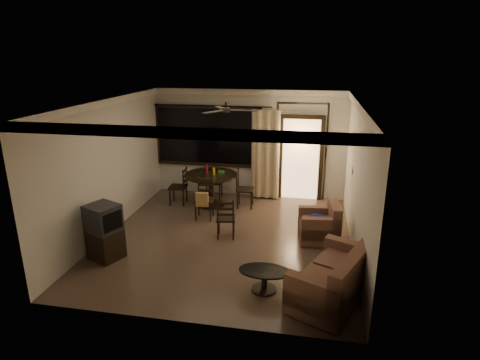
% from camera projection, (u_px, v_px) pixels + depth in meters
% --- Properties ---
extents(ground, '(5.50, 5.50, 0.00)m').
position_uv_depth(ground, '(227.00, 238.00, 8.30)').
color(ground, '#7F6651').
rests_on(ground, ground).
extents(room_shell, '(5.50, 6.70, 5.50)m').
position_uv_depth(room_shell, '(268.00, 136.00, 9.30)').
color(room_shell, beige).
rests_on(room_shell, ground).
extents(dining_table, '(1.31, 1.31, 1.04)m').
position_uv_depth(dining_table, '(211.00, 181.00, 9.92)').
color(dining_table, black).
rests_on(dining_table, ground).
extents(dining_chair_west, '(0.45, 0.45, 0.95)m').
position_uv_depth(dining_chair_west, '(179.00, 193.00, 10.12)').
color(dining_chair_west, black).
rests_on(dining_chair_west, ground).
extents(dining_chair_east, '(0.45, 0.45, 0.95)m').
position_uv_depth(dining_chair_east, '(245.00, 196.00, 9.93)').
color(dining_chair_east, black).
rests_on(dining_chair_east, ground).
extents(dining_chair_south, '(0.45, 0.50, 0.95)m').
position_uv_depth(dining_chair_south, '(204.00, 206.00, 9.21)').
color(dining_chair_south, black).
rests_on(dining_chair_south, ground).
extents(dining_chair_north, '(0.45, 0.45, 0.95)m').
position_uv_depth(dining_chair_north, '(214.00, 188.00, 10.50)').
color(dining_chair_north, black).
rests_on(dining_chair_north, ground).
extents(tv_cabinet, '(0.70, 0.67, 1.05)m').
position_uv_depth(tv_cabinet, '(104.00, 232.00, 7.37)').
color(tv_cabinet, black).
rests_on(tv_cabinet, ground).
extents(sofa, '(1.45, 1.83, 0.86)m').
position_uv_depth(sofa, '(336.00, 280.00, 6.15)').
color(sofa, '#4D2824').
rests_on(sofa, ground).
extents(armchair, '(0.87, 0.87, 0.78)m').
position_uv_depth(armchair, '(321.00, 226.00, 8.14)').
color(armchair, '#4D2824').
rests_on(armchair, ground).
extents(coffee_table, '(0.83, 0.50, 0.36)m').
position_uv_depth(coffee_table, '(264.00, 277.00, 6.43)').
color(coffee_table, black).
rests_on(coffee_table, ground).
extents(side_chair, '(0.44, 0.44, 0.88)m').
position_uv_depth(side_chair, '(226.00, 225.00, 8.29)').
color(side_chair, black).
rests_on(side_chair, ground).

